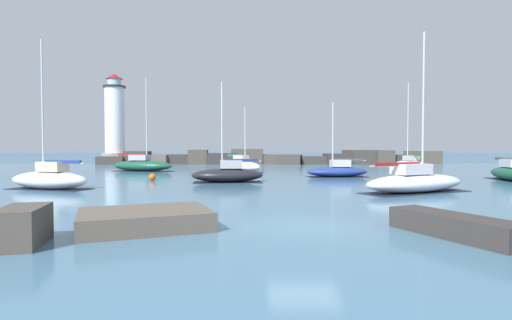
% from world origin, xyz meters
% --- Properties ---
extents(ground_plane, '(600.00, 600.00, 0.00)m').
position_xyz_m(ground_plane, '(0.00, 0.00, 0.00)').
color(ground_plane, teal).
extents(open_sea_beyond, '(400.00, 116.00, 0.01)m').
position_xyz_m(open_sea_beyond, '(0.00, 112.40, 0.00)').
color(open_sea_beyond, '#386684').
rests_on(open_sea_beyond, ground).
extents(breakwater_jetty, '(56.92, 7.54, 2.49)m').
position_xyz_m(breakwater_jetty, '(2.25, 52.38, 0.96)').
color(breakwater_jetty, '#423D38').
rests_on(breakwater_jetty, ground).
extents(lighthouse, '(4.32, 4.32, 15.08)m').
position_xyz_m(lighthouse, '(-25.09, 53.10, 6.61)').
color(lighthouse, gray).
rests_on(lighthouse, ground).
extents(foreground_rocks, '(18.17, 5.84, 1.44)m').
position_xyz_m(foreground_rocks, '(-0.38, -1.36, 0.47)').
color(foreground_rocks, brown).
rests_on(foreground_rocks, ground).
extents(sailboat_moored_0, '(7.74, 4.10, 10.82)m').
position_xyz_m(sailboat_moored_0, '(-14.74, 32.30, 0.74)').
color(sailboat_moored_0, '#195138').
rests_on(sailboat_moored_0, ground).
extents(sailboat_moored_1, '(5.11, 5.51, 7.38)m').
position_xyz_m(sailboat_moored_1, '(-3.04, 31.07, 0.71)').
color(sailboat_moored_1, white).
rests_on(sailboat_moored_1, ground).
extents(sailboat_moored_2, '(5.94, 2.77, 7.02)m').
position_xyz_m(sailboat_moored_2, '(6.13, 23.42, 0.58)').
color(sailboat_moored_2, navy).
rests_on(sailboat_moored_2, ground).
extents(sailboat_moored_3, '(6.16, 3.54, 10.04)m').
position_xyz_m(sailboat_moored_3, '(-15.51, 12.71, 0.71)').
color(sailboat_moored_3, white).
rests_on(sailboat_moored_3, ground).
extents(sailboat_moored_4, '(2.84, 7.36, 9.84)m').
position_xyz_m(sailboat_moored_4, '(19.76, 18.89, 0.69)').
color(sailboat_moored_4, '#195138').
rests_on(sailboat_moored_4, ground).
extents(sailboat_moored_5, '(3.90, 5.74, 11.08)m').
position_xyz_m(sailboat_moored_5, '(18.22, 36.84, 0.67)').
color(sailboat_moored_5, white).
rests_on(sailboat_moored_5, ground).
extents(sailboat_moored_6, '(5.95, 3.04, 8.01)m').
position_xyz_m(sailboat_moored_6, '(-3.85, 17.86, 0.66)').
color(sailboat_moored_6, black).
rests_on(sailboat_moored_6, ground).
extents(sailboat_moored_7, '(8.00, 5.49, 10.02)m').
position_xyz_m(sailboat_moored_7, '(8.31, 10.68, 0.67)').
color(sailboat_moored_7, white).
rests_on(sailboat_moored_7, ground).
extents(mooring_buoy_orange_near, '(0.60, 0.60, 0.80)m').
position_xyz_m(mooring_buoy_orange_near, '(-10.35, 19.61, 0.30)').
color(mooring_buoy_orange_near, '#EA5914').
rests_on(mooring_buoy_orange_near, ground).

